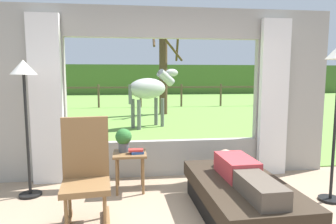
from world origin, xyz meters
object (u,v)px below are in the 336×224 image
Objects in this scene: rocking_chair at (86,173)px; pasture_tree at (164,72)px; horse at (150,89)px; recliner_sofa at (240,198)px; reclining_person at (243,173)px; side_table at (130,159)px; potted_plant at (124,139)px; floor_lamp_left at (24,87)px; book_stack at (137,151)px.

rocking_chair is 8.99m from pasture_tree.
horse is (1.06, 5.77, 0.61)m from rocking_chair.
recliner_sofa is 0.31m from reclining_person.
recliner_sofa is at bearing 88.11° from reclining_person.
rocking_chair is at bearing -42.36° from horse.
side_table is (0.45, 0.88, -0.12)m from rocking_chair.
side_table is (-1.19, 1.01, -0.10)m from reclining_person.
potted_plant reaches higher than side_table.
reclining_person is 0.45× the size of pasture_tree.
floor_lamp_left is at bearing -175.30° from potted_plant.
recliner_sofa is at bearing -8.76° from rocking_chair.
reclining_person is 2.81m from floor_lamp_left.
book_stack is at bearing 138.73° from recliner_sofa.
book_stack is 0.06× the size of pasture_tree.
floor_lamp_left is at bearing -52.96° from horse.
horse reaches higher than book_stack.
book_stack is 0.12× the size of floor_lamp_left.
pasture_tree reaches higher than book_stack.
rocking_chair is 0.65× the size of horse.
book_stack is 8.09m from pasture_tree.
rocking_chair is 1.02m from potted_plant.
rocking_chair is at bearing -45.11° from floor_lamp_left.
side_table is 0.30× the size of floor_lamp_left.
book_stack is at bearing -32.15° from side_table.
rocking_chair is 5.49× the size of book_stack.
floor_lamp_left reaches higher than recliner_sofa.
pasture_tree is at bearing 71.52° from floor_lamp_left.
side_table is at bearing 147.85° from book_stack.
rocking_chair is 0.99m from side_table.
rocking_chair is at bearing -117.24° from side_table.
recliner_sofa is 5.96m from horse.
pasture_tree is at bearing 87.11° from recliner_sofa.
rocking_chair is at bearing 173.37° from reclining_person.
horse is 3.10m from pasture_tree.
recliner_sofa is 5.40× the size of potted_plant.
floor_lamp_left is at bearing -108.48° from pasture_tree.
recliner_sofa is 0.54× the size of pasture_tree.
rocking_chair reaches higher than recliner_sofa.
side_table reaches higher than recliner_sofa.
reclining_person is at bearing -91.89° from recliner_sofa.
reclining_person is 1.28× the size of rocking_chair.
book_stack is 1.62m from floor_lamp_left.
potted_plant is 1.57× the size of book_stack.
reclining_person is 1.65m from rocking_chair.
recliner_sofa is at bearing -38.77° from potted_plant.
potted_plant is 0.10× the size of pasture_tree.
floor_lamp_left is at bearing -178.26° from side_table.
floor_lamp_left is 0.55× the size of pasture_tree.
reclining_person is at bearing -10.49° from rocking_chair.
potted_plant is at bearing 4.70° from floor_lamp_left.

